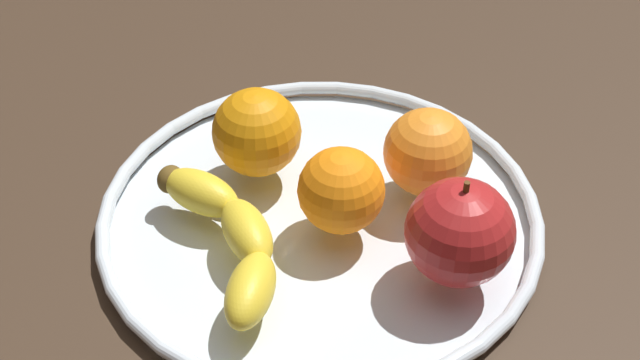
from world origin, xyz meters
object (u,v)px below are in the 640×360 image
(fruit_bowl, at_px, (320,215))
(apple, at_px, (460,232))
(orange_back_left, at_px, (341,190))
(orange_front_left, at_px, (428,153))
(orange_center, at_px, (257,132))
(banana, at_px, (229,234))

(fruit_bowl, relative_size, apple, 4.08)
(orange_back_left, height_order, orange_front_left, orange_front_left)
(fruit_bowl, height_order, apple, apple)
(orange_front_left, distance_m, orange_center, 0.14)
(apple, relative_size, orange_back_left, 1.30)
(orange_center, bearing_deg, orange_front_left, -117.63)
(apple, height_order, orange_back_left, apple)
(orange_back_left, distance_m, orange_front_left, 0.08)
(apple, xyz_separation_m, orange_center, (0.16, 0.11, -0.00))
(orange_front_left, relative_size, orange_center, 0.97)
(fruit_bowl, height_order, orange_center, orange_center)
(banana, distance_m, orange_front_left, 0.17)
(banana, bearing_deg, orange_center, -33.51)
(orange_back_left, bearing_deg, banana, 92.12)
(orange_back_left, bearing_deg, apple, -138.73)
(apple, distance_m, orange_center, 0.20)
(apple, distance_m, orange_back_left, 0.10)
(orange_front_left, height_order, orange_center, orange_center)
(fruit_bowl, distance_m, apple, 0.13)
(banana, relative_size, orange_center, 2.54)
(apple, bearing_deg, fruit_bowl, 38.53)
(banana, height_order, orange_back_left, orange_back_left)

